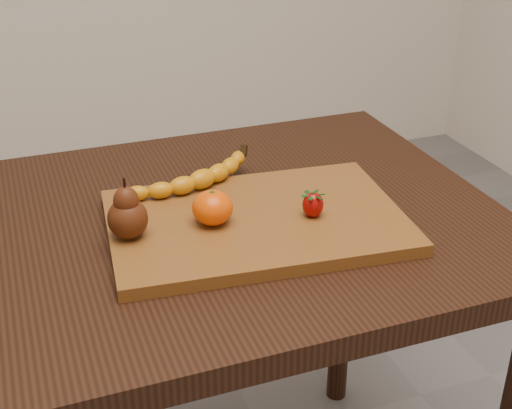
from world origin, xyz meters
name	(u,v)px	position (x,y,z in m)	size (l,w,h in m)	color
table	(190,273)	(0.00, 0.00, 0.66)	(1.00, 0.70, 0.76)	black
cutting_board	(256,222)	(0.09, -0.06, 0.77)	(0.45, 0.30, 0.02)	brown
banana	(202,179)	(0.04, 0.07, 0.80)	(0.21, 0.05, 0.03)	orange
pear	(127,208)	(-0.10, -0.05, 0.83)	(0.06, 0.06, 0.09)	#481E0B
mandarin	(213,208)	(0.03, -0.06, 0.81)	(0.06, 0.06, 0.05)	#E64A02
strawberry	(313,204)	(0.18, -0.09, 0.80)	(0.03, 0.03, 0.04)	#910603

